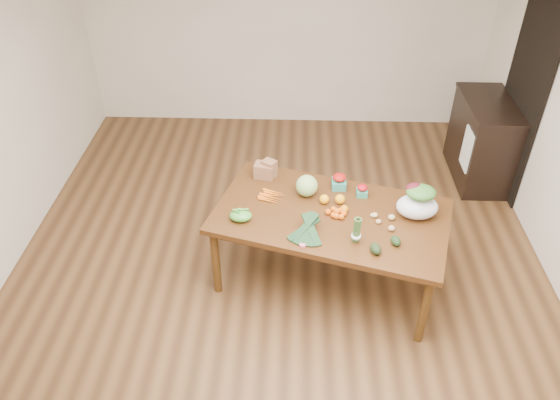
{
  "coord_description": "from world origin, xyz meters",
  "views": [
    {
      "loc": [
        0.15,
        -3.63,
        3.6
      ],
      "look_at": [
        0.02,
        0.0,
        0.87
      ],
      "focal_mm": 35.0,
      "sensor_mm": 36.0,
      "label": 1
    }
  ],
  "objects_px": {
    "paper_bag": "(264,169)",
    "cabbage": "(307,186)",
    "kale_bunch": "(306,231)",
    "dining_table": "(329,247)",
    "asparagus_bundle": "(357,230)",
    "mandarin_cluster": "(337,212)",
    "cabinet": "(482,141)",
    "salad_bag": "(418,203)"
  },
  "relations": [
    {
      "from": "paper_bag",
      "to": "cabbage",
      "type": "bearing_deg",
      "value": -34.69
    },
    {
      "from": "paper_bag",
      "to": "mandarin_cluster",
      "type": "height_order",
      "value": "paper_bag"
    },
    {
      "from": "mandarin_cluster",
      "to": "asparagus_bundle",
      "type": "distance_m",
      "value": 0.36
    },
    {
      "from": "cabinet",
      "to": "mandarin_cluster",
      "type": "xyz_separation_m",
      "value": [
        -1.73,
        -1.77,
        0.32
      ]
    },
    {
      "from": "dining_table",
      "to": "salad_bag",
      "type": "distance_m",
      "value": 0.87
    },
    {
      "from": "paper_bag",
      "to": "salad_bag",
      "type": "xyz_separation_m",
      "value": [
        1.3,
        -0.53,
        0.05
      ]
    },
    {
      "from": "cabbage",
      "to": "kale_bunch",
      "type": "relative_size",
      "value": 0.48
    },
    {
      "from": "paper_bag",
      "to": "asparagus_bundle",
      "type": "distance_m",
      "value": 1.18
    },
    {
      "from": "cabinet",
      "to": "paper_bag",
      "type": "bearing_deg",
      "value": -152.94
    },
    {
      "from": "cabbage",
      "to": "mandarin_cluster",
      "type": "xyz_separation_m",
      "value": [
        0.25,
        -0.3,
        -0.06
      ]
    },
    {
      "from": "cabbage",
      "to": "asparagus_bundle",
      "type": "height_order",
      "value": "asparagus_bundle"
    },
    {
      "from": "dining_table",
      "to": "cabinet",
      "type": "height_order",
      "value": "cabinet"
    },
    {
      "from": "paper_bag",
      "to": "kale_bunch",
      "type": "relative_size",
      "value": 0.59
    },
    {
      "from": "dining_table",
      "to": "mandarin_cluster",
      "type": "xyz_separation_m",
      "value": [
        0.04,
        -0.03,
        0.42
      ]
    },
    {
      "from": "dining_table",
      "to": "salad_bag",
      "type": "relative_size",
      "value": 5.58
    },
    {
      "from": "salad_bag",
      "to": "paper_bag",
      "type": "bearing_deg",
      "value": 157.67
    },
    {
      "from": "asparagus_bundle",
      "to": "mandarin_cluster",
      "type": "bearing_deg",
      "value": 128.67
    },
    {
      "from": "cabinet",
      "to": "mandarin_cluster",
      "type": "height_order",
      "value": "cabinet"
    },
    {
      "from": "kale_bunch",
      "to": "mandarin_cluster",
      "type": "bearing_deg",
      "value": 64.68
    },
    {
      "from": "dining_table",
      "to": "mandarin_cluster",
      "type": "relative_size",
      "value": 10.75
    },
    {
      "from": "cabbage",
      "to": "mandarin_cluster",
      "type": "bearing_deg",
      "value": -49.93
    },
    {
      "from": "cabinet",
      "to": "salad_bag",
      "type": "xyz_separation_m",
      "value": [
        -1.06,
        -1.74,
        0.41
      ]
    },
    {
      "from": "kale_bunch",
      "to": "salad_bag",
      "type": "height_order",
      "value": "salad_bag"
    },
    {
      "from": "cabbage",
      "to": "asparagus_bundle",
      "type": "xyz_separation_m",
      "value": [
        0.38,
        -0.62,
        0.03
      ]
    },
    {
      "from": "cabbage",
      "to": "asparagus_bundle",
      "type": "distance_m",
      "value": 0.73
    },
    {
      "from": "paper_bag",
      "to": "cabbage",
      "type": "relative_size",
      "value": 1.23
    },
    {
      "from": "cabinet",
      "to": "salad_bag",
      "type": "relative_size",
      "value": 2.94
    },
    {
      "from": "paper_bag",
      "to": "salad_bag",
      "type": "height_order",
      "value": "salad_bag"
    },
    {
      "from": "paper_bag",
      "to": "asparagus_bundle",
      "type": "xyz_separation_m",
      "value": [
        0.77,
        -0.89,
        0.04
      ]
    },
    {
      "from": "cabbage",
      "to": "asparagus_bundle",
      "type": "relative_size",
      "value": 0.77
    },
    {
      "from": "cabbage",
      "to": "salad_bag",
      "type": "height_order",
      "value": "salad_bag"
    },
    {
      "from": "cabinet",
      "to": "kale_bunch",
      "type": "relative_size",
      "value": 2.55
    },
    {
      "from": "paper_bag",
      "to": "asparagus_bundle",
      "type": "height_order",
      "value": "asparagus_bundle"
    },
    {
      "from": "paper_bag",
      "to": "mandarin_cluster",
      "type": "distance_m",
      "value": 0.85
    },
    {
      "from": "cabinet",
      "to": "cabbage",
      "type": "relative_size",
      "value": 5.28
    },
    {
      "from": "cabbage",
      "to": "paper_bag",
      "type": "bearing_deg",
      "value": 145.31
    },
    {
      "from": "cabinet",
      "to": "paper_bag",
      "type": "relative_size",
      "value": 4.3
    },
    {
      "from": "cabbage",
      "to": "mandarin_cluster",
      "type": "relative_size",
      "value": 1.07
    },
    {
      "from": "cabinet",
      "to": "mandarin_cluster",
      "type": "bearing_deg",
      "value": -134.27
    },
    {
      "from": "dining_table",
      "to": "asparagus_bundle",
      "type": "distance_m",
      "value": 0.64
    },
    {
      "from": "asparagus_bundle",
      "to": "salad_bag",
      "type": "height_order",
      "value": "salad_bag"
    },
    {
      "from": "cabinet",
      "to": "kale_bunch",
      "type": "distance_m",
      "value": 2.88
    }
  ]
}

